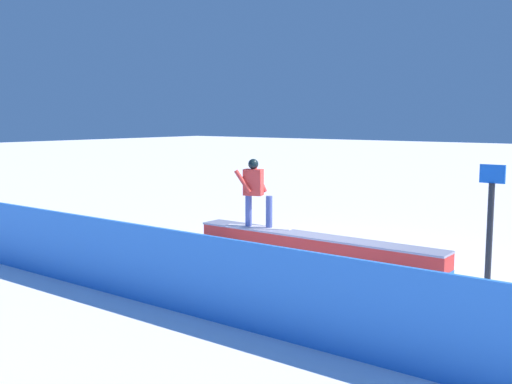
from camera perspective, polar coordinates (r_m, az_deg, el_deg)
name	(u,v)px	position (r m, az deg, el deg)	size (l,w,h in m)	color
ground_plane	(314,260)	(12.30, 5.48, -6.42)	(120.00, 120.00, 0.00)	white
grind_box	(314,249)	(12.25, 5.50, -5.36)	(5.56, 0.61, 0.51)	red
snowboarder	(255,190)	(12.88, -0.11, 0.17)	(1.45, 0.75, 1.48)	silver
safety_fence	(169,270)	(9.13, -8.21, -7.29)	(12.90, 0.06, 1.22)	blue
trail_marker	(490,225)	(10.45, 21.29, -2.96)	(0.40, 0.10, 2.12)	#262628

